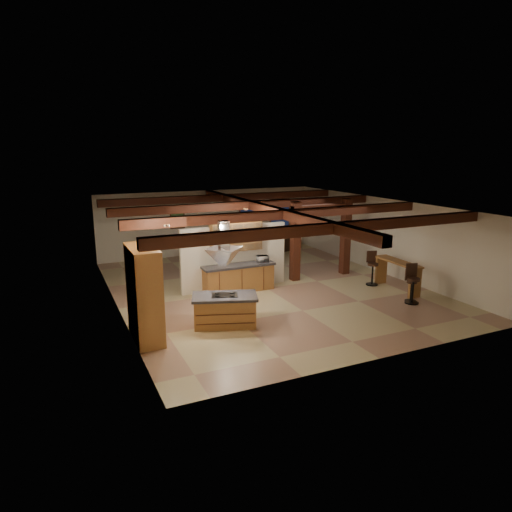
{
  "coord_description": "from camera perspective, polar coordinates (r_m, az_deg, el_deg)",
  "views": [
    {
      "loc": [
        -6.65,
        -13.65,
        4.76
      ],
      "look_at": [
        -0.17,
        0.5,
        1.06
      ],
      "focal_mm": 32.0,
      "sensor_mm": 36.0,
      "label": 1
    }
  ],
  "objects": [
    {
      "name": "partition_wall",
      "position": [
        15.67,
        -2.76,
        -0.16
      ],
      "size": [
        3.8,
        0.18,
        2.2
      ],
      "primitive_type": "cube",
      "color": "silver",
      "rests_on": "ground"
    },
    {
      "name": "bar_stool_b",
      "position": [
        15.25,
        18.79,
        -3.51
      ],
      "size": [
        0.36,
        0.36,
        1.02
      ],
      "color": "black",
      "rests_on": "ground"
    },
    {
      "name": "sofa",
      "position": [
        21.67,
        2.91,
        1.54
      ],
      "size": [
        2.41,
        1.55,
        0.66
      ],
      "primitive_type": "imported",
      "rotation": [
        0.0,
        0.0,
        3.47
      ],
      "color": "black",
      "rests_on": "ground"
    },
    {
      "name": "bar_stool_a",
      "position": [
        15.07,
        18.97,
        -3.27
      ],
      "size": [
        0.45,
        0.47,
        1.25
      ],
      "color": "black",
      "rests_on": "ground"
    },
    {
      "name": "timber_posts",
      "position": [
        17.11,
        8.17,
        3.15
      ],
      "size": [
        2.5,
        0.3,
        2.9
      ],
      "color": "#3B1B0E",
      "rests_on": "ground"
    },
    {
      "name": "ground",
      "position": [
        15.91,
        1.32,
        -4.04
      ],
      "size": [
        12.0,
        12.0,
        0.0
      ],
      "primitive_type": "plane",
      "color": "tan",
      "rests_on": "ground"
    },
    {
      "name": "dining_chairs",
      "position": [
        18.25,
        -4.22,
        0.17
      ],
      "size": [
        1.99,
        1.99,
        1.19
      ],
      "color": "#3B1B0E",
      "rests_on": "ground"
    },
    {
      "name": "upper_display_cabinet",
      "position": [
        15.34,
        -2.52,
        2.42
      ],
      "size": [
        1.8,
        0.36,
        0.95
      ],
      "color": "brown",
      "rests_on": "partition_wall"
    },
    {
      "name": "kitchen_island",
      "position": [
        12.58,
        -3.91,
        -6.74
      ],
      "size": [
        1.97,
        1.46,
        0.88
      ],
      "color": "brown",
      "rests_on": "ground"
    },
    {
      "name": "range_hood",
      "position": [
        12.19,
        -4.01,
        -0.8
      ],
      "size": [
        1.1,
        1.1,
        1.4
      ],
      "color": "silver",
      "rests_on": "room_walls"
    },
    {
      "name": "microwave",
      "position": [
        15.68,
        0.83,
        -0.33
      ],
      "size": [
        0.41,
        0.29,
        0.21
      ],
      "primitive_type": "imported",
      "rotation": [
        0.0,
        0.0,
        3.06
      ],
      "color": "silver",
      "rests_on": "back_counter"
    },
    {
      "name": "table_lamp",
      "position": [
        22.11,
        4.69,
        3.09
      ],
      "size": [
        0.26,
        0.26,
        0.31
      ],
      "color": "black",
      "rests_on": "side_table"
    },
    {
      "name": "side_table",
      "position": [
        22.21,
        4.67,
        1.76
      ],
      "size": [
        0.55,
        0.55,
        0.62
      ],
      "primitive_type": "cube",
      "rotation": [
        0.0,
        0.0,
        0.12
      ],
      "color": "#3B1B0E",
      "rests_on": "ground"
    },
    {
      "name": "framed_art",
      "position": [
        20.48,
        -9.79,
        4.58
      ],
      "size": [
        0.65,
        0.05,
        0.85
      ],
      "color": "#3B1B0E",
      "rests_on": "room_walls"
    },
    {
      "name": "ceiling_beams",
      "position": [
        15.31,
        1.37,
        5.86
      ],
      "size": [
        10.0,
        12.0,
        0.28
      ],
      "color": "#3B1B0E",
      "rests_on": "room_walls"
    },
    {
      "name": "pantry_cabinet",
      "position": [
        11.77,
        -13.77,
        -4.63
      ],
      "size": [
        0.67,
        1.6,
        2.4
      ],
      "color": "brown",
      "rests_on": "ground"
    },
    {
      "name": "bar_stool_c",
      "position": [
        16.68,
        14.33,
        -1.46
      ],
      "size": [
        0.44,
        0.46,
        1.2
      ],
      "color": "black",
      "rests_on": "ground"
    },
    {
      "name": "bar_counter",
      "position": [
        16.24,
        17.28,
        -1.75
      ],
      "size": [
        0.58,
        1.98,
        1.03
      ],
      "color": "brown",
      "rests_on": "ground"
    },
    {
      "name": "back_counter",
      "position": [
        15.48,
        -2.19,
        -2.71
      ],
      "size": [
        2.5,
        0.66,
        0.94
      ],
      "color": "brown",
      "rests_on": "ground"
    },
    {
      "name": "dining_table",
      "position": [
        18.31,
        -4.2,
        -0.71
      ],
      "size": [
        1.94,
        1.29,
        0.63
      ],
      "primitive_type": "imported",
      "rotation": [
        0.0,
        0.0,
        0.17
      ],
      "color": "#3F200F",
      "rests_on": "ground"
    },
    {
      "name": "recessed_cans",
      "position": [
        12.56,
        -5.19,
        4.66
      ],
      "size": [
        3.16,
        2.46,
        0.03
      ],
      "color": "silver",
      "rests_on": "room_walls"
    },
    {
      "name": "room_walls",
      "position": [
        15.47,
        1.35,
        2.26
      ],
      "size": [
        12.0,
        12.0,
        12.0
      ],
      "color": "silver",
      "rests_on": "ground"
    },
    {
      "name": "back_windows",
      "position": [
        21.98,
        1.14,
        4.83
      ],
      "size": [
        2.7,
        0.07,
        1.7
      ],
      "color": "#3B1B0E",
      "rests_on": "room_walls"
    }
  ]
}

